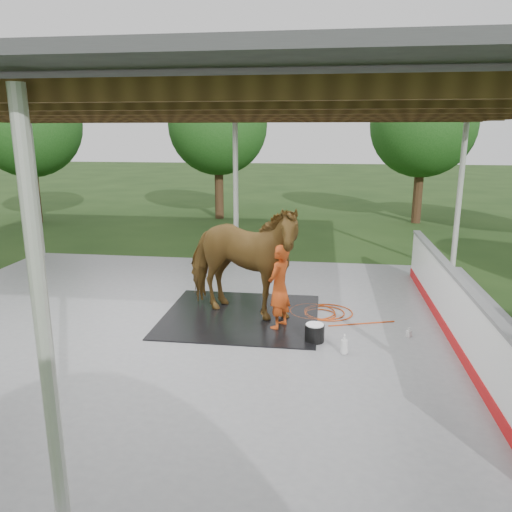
# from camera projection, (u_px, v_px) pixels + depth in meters

# --- Properties ---
(ground) EXTENTS (100.00, 100.00, 0.00)m
(ground) POSITION_uv_depth(u_px,v_px,m) (193.00, 329.00, 9.21)
(ground) COLOR #1E3814
(concrete_slab) EXTENTS (12.00, 10.00, 0.05)m
(concrete_slab) POSITION_uv_depth(u_px,v_px,m) (193.00, 327.00, 9.20)
(concrete_slab) COLOR slate
(concrete_slab) RESTS_ON ground
(pavilion_structure) EXTENTS (12.60, 10.60, 4.05)m
(pavilion_structure) POSITION_uv_depth(u_px,v_px,m) (185.00, 105.00, 8.25)
(pavilion_structure) COLOR beige
(pavilion_structure) RESTS_ON ground
(dasher_board) EXTENTS (0.16, 8.00, 1.15)m
(dasher_board) POSITION_uv_depth(u_px,v_px,m) (455.00, 310.00, 8.46)
(dasher_board) COLOR red
(dasher_board) RESTS_ON concrete_slab
(tree_belt) EXTENTS (28.00, 28.00, 5.80)m
(tree_belt) POSITION_uv_depth(u_px,v_px,m) (215.00, 118.00, 9.12)
(tree_belt) COLOR #382314
(tree_belt) RESTS_ON ground
(rubber_mat) EXTENTS (2.96, 2.78, 0.02)m
(rubber_mat) POSITION_uv_depth(u_px,v_px,m) (241.00, 316.00, 9.70)
(rubber_mat) COLOR black
(rubber_mat) RESTS_ON concrete_slab
(horse) EXTENTS (2.87, 2.04, 2.21)m
(horse) POSITION_uv_depth(u_px,v_px,m) (240.00, 260.00, 9.42)
(horse) COLOR brown
(horse) RESTS_ON rubber_mat
(handler) EXTENTS (0.57, 0.67, 1.56)m
(handler) POSITION_uv_depth(u_px,v_px,m) (279.00, 287.00, 8.96)
(handler) COLOR #B23D13
(handler) RESTS_ON concrete_slab
(wash_bucket) EXTENTS (0.33, 0.33, 0.31)m
(wash_bucket) POSITION_uv_depth(u_px,v_px,m) (315.00, 332.00, 8.51)
(wash_bucket) COLOR black
(wash_bucket) RESTS_ON concrete_slab
(soap_bottle_a) EXTENTS (0.13, 0.13, 0.33)m
(soap_bottle_a) POSITION_uv_depth(u_px,v_px,m) (344.00, 344.00, 8.02)
(soap_bottle_a) COLOR silver
(soap_bottle_a) RESTS_ON concrete_slab
(soap_bottle_b) EXTENTS (0.11, 0.11, 0.17)m
(soap_bottle_b) POSITION_uv_depth(u_px,v_px,m) (409.00, 332.00, 8.72)
(soap_bottle_b) COLOR #338CD8
(soap_bottle_b) RESTS_ON concrete_slab
(hose_coil) EXTENTS (2.01, 1.22, 0.02)m
(hose_coil) POSITION_uv_depth(u_px,v_px,m) (322.00, 312.00, 9.86)
(hose_coil) COLOR #B0390C
(hose_coil) RESTS_ON concrete_slab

